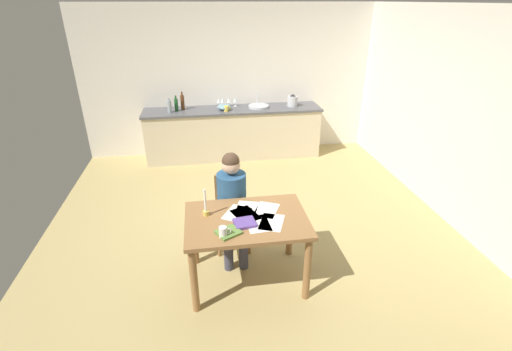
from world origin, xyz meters
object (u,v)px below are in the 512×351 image
coffee_mug (223,232)px  wine_glass_back_right (219,101)px  chair_at_table (232,209)px  mixing_bowl (224,107)px  candlestick (206,208)px  teacup_on_counter (226,108)px  dining_table (247,229)px  stovetop_kettle (293,101)px  wine_glass_back_left (223,101)px  bottle_oil (169,106)px  wine_glass_by_kettle (229,100)px  wine_glass_near_sink (235,100)px  bottle_vinegar (176,104)px  book_cookery (245,223)px  bottle_wine_red (182,102)px  person_seated (232,199)px  book_magazine (228,232)px  sink_unit (259,106)px

coffee_mug → wine_glass_back_right: size_ratio=0.72×
chair_at_table → mixing_bowl: size_ratio=3.73×
candlestick → teacup_on_counter: size_ratio=2.50×
dining_table → stovetop_kettle: (1.27, 3.33, 0.37)m
wine_glass_back_left → dining_table: bearing=-90.4°
bottle_oil → wine_glass_by_kettle: 1.05m
candlestick → wine_glass_near_sink: wine_glass_near_sink is taller
bottle_vinegar → wine_glass_near_sink: 1.04m
bottle_vinegar → stovetop_kettle: (2.05, 0.00, -0.01)m
chair_at_table → book_cookery: size_ratio=4.30×
bottle_wine_red → wine_glass_back_left: bearing=5.7°
chair_at_table → person_seated: bearing=-90.6°
chair_at_table → book_cookery: 0.80m
book_magazine → wine_glass_back_left: (0.22, 3.70, 0.25)m
bottle_wine_red → stovetop_kettle: size_ratio=1.40×
bottle_vinegar → chair_at_table: bearing=-75.6°
chair_at_table → bottle_vinegar: 2.82m
wine_glass_back_right → wine_glass_back_left: bearing=0.0°
wine_glass_back_right → teacup_on_counter: size_ratio=1.35×
chair_at_table → wine_glass_back_left: (0.12, 2.83, 0.54)m
bottle_vinegar → teacup_on_counter: size_ratio=2.33×
dining_table → person_seated: size_ratio=0.98×
bottle_oil → bottle_vinegar: size_ratio=0.94×
mixing_bowl → wine_glass_back_right: (-0.08, 0.22, 0.06)m
bottle_wine_red → wine_glass_back_left: bottle_wine_red is taller
sink_unit → wine_glass_back_right: 0.72m
chair_at_table → candlestick: (-0.29, -0.53, 0.35)m
candlestick → book_cookery: 0.42m
book_cookery → stovetop_kettle: size_ratio=0.90×
book_magazine → wine_glass_by_kettle: size_ratio=1.30×
dining_table → stovetop_kettle: 3.59m
wine_glass_near_sink → book_cookery: bearing=-94.5°
stovetop_kettle → teacup_on_counter: bearing=-172.9°
candlestick → sink_unit: (1.04, 3.22, 0.10)m
candlestick → stovetop_kettle: size_ratio=1.29×
book_cookery → wine_glass_back_left: bearing=80.9°
candlestick → mixing_bowl: candlestick is taller
bottle_oil → wine_glass_back_right: bottle_oil is taller
wine_glass_by_kettle → chair_at_table: bearing=-94.6°
dining_table → sink_unit: 3.41m
stovetop_kettle → wine_glass_near_sink: size_ratio=1.43×
candlestick → wine_glass_near_sink: bearing=79.3°
wine_glass_back_left → book_magazine: bearing=-93.4°
coffee_mug → wine_glass_near_sink: 3.79m
book_magazine → bottle_oil: (-0.69, 3.47, 0.25)m
person_seated → coffee_mug: person_seated is taller
mixing_bowl → wine_glass_by_kettle: wine_glass_by_kettle is taller
bottle_vinegar → bottle_wine_red: 0.13m
person_seated → wine_glass_back_right: (0.05, 2.98, 0.33)m
wine_glass_back_left → teacup_on_counter: wine_glass_back_left is taller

